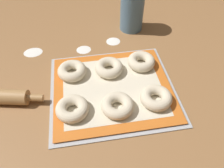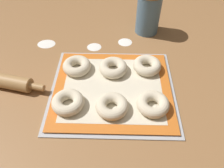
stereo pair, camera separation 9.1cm
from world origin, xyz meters
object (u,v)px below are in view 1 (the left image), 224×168
baking_tray (112,89)px  flour_canister (132,9)px  bagel_front_right (156,98)px  bagel_back_center (109,68)px  bagel_front_left (72,109)px  bagel_back_right (141,61)px  bagel_front_center (117,106)px  bagel_back_left (72,71)px

baking_tray → flour_canister: (0.14, 0.36, 0.09)m
bagel_front_right → bagel_back_center: 0.21m
bagel_front_left → bagel_front_right: (0.26, -0.00, 0.00)m
bagel_back_center → bagel_back_right: (0.12, 0.01, 0.00)m
baking_tray → bagel_front_left: size_ratio=4.12×
baking_tray → bagel_back_center: bagel_back_center is taller
flour_canister → bagel_back_right: bearing=-94.4°
bagel_front_right → baking_tray: bearing=147.9°
flour_canister → bagel_front_left: bearing=-122.7°
bagel_front_left → bagel_front_center: (0.13, -0.01, 0.00)m
bagel_front_left → baking_tray: bearing=30.7°
bagel_back_center → baking_tray: bearing=-90.3°
baking_tray → bagel_back_left: 0.16m
bagel_front_left → bagel_back_left: (0.01, 0.17, 0.00)m
bagel_back_right → bagel_back_left: bearing=-178.0°
bagel_front_right → bagel_back_left: bearing=147.3°
bagel_front_right → flour_canister: flour_canister is taller
baking_tray → bagel_front_left: bagel_front_left is taller
flour_canister → baking_tray: bearing=-112.2°
bagel_front_left → bagel_back_right: size_ratio=1.00×
bagel_back_left → bagel_back_center: same height
baking_tray → bagel_front_center: size_ratio=4.12×
bagel_front_left → bagel_back_right: (0.26, 0.17, 0.00)m
flour_canister → bagel_back_center: bearing=-117.7°
bagel_front_center → bagel_back_right: same height
bagel_front_left → bagel_back_right: 0.31m
bagel_front_right → flour_canister: bearing=87.8°
baking_tray → bagel_front_right: size_ratio=4.12×
bagel_back_left → bagel_front_left: bearing=-91.9°
bagel_back_right → bagel_front_right: bearing=-88.9°
bagel_front_right → bagel_back_right: same height
bagel_front_center → flour_canister: flour_canister is taller
bagel_front_left → bagel_front_right: bearing=-0.1°
baking_tray → bagel_front_right: bearing=-32.1°
baking_tray → bagel_back_left: bearing=146.6°
bagel_back_left → flour_canister: bearing=44.6°
bagel_back_right → bagel_back_center: bearing=-173.6°
bagel_front_right → bagel_front_left: bearing=179.9°
bagel_front_right → bagel_back_right: bearing=91.1°
flour_canister → bagel_front_right: bearing=-92.2°
bagel_back_center → bagel_back_right: size_ratio=1.00×
baking_tray → bagel_back_left: (-0.13, 0.09, 0.02)m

